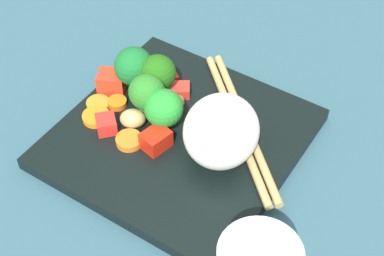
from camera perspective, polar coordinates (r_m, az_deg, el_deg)
name	(u,v)px	position (r cm, az deg, el deg)	size (l,w,h in cm)	color
ground_plane	(180,149)	(64.62, -1.21, -2.03)	(110.00, 110.00, 2.00)	#2E5462
square_plate	(179,138)	(63.33, -1.24, -1.01)	(24.15, 24.15, 1.46)	black
rice_mound	(223,128)	(58.83, 3.07, -0.02)	(8.67, 7.65, 6.70)	white
broccoli_floret_0	(166,106)	(61.78, -2.51, 2.19)	(4.17, 4.17, 4.99)	#74BD50
broccoli_floret_1	(147,93)	(62.70, -4.42, 3.43)	(3.95, 3.95, 5.46)	#64A94E
broccoli_floret_2	(158,73)	(64.92, -3.35, 5.34)	(4.07, 4.07, 5.44)	#83B65F
broccoli_floret_3	(134,67)	(66.08, -5.66, 5.94)	(4.46, 4.46, 5.54)	#73AE45
carrot_slice_0	(96,117)	(64.91, -9.29, 1.07)	(3.04, 3.04, 0.63)	orange
carrot_slice_1	(116,104)	(65.93, -7.43, 2.30)	(2.14, 2.14, 0.72)	orange
carrot_slice_2	(129,140)	(61.98, -6.13, -1.21)	(2.83, 2.83, 0.74)	orange
carrot_slice_3	(98,103)	(66.51, -9.10, 2.37)	(2.64, 2.64, 0.45)	orange
pepper_chunk_0	(112,82)	(67.45, -7.79, 4.46)	(3.06, 2.45, 2.38)	red
pepper_chunk_1	(179,90)	(66.64, -1.26, 3.69)	(2.40, 1.94, 1.28)	red
pepper_chunk_2	(106,124)	(63.23, -8.34, 0.36)	(2.06, 2.25, 1.69)	red
pepper_chunk_3	(168,79)	(67.98, -2.38, 4.73)	(2.28, 1.67, 1.33)	red
pepper_chunk_4	(156,140)	(60.94, -3.53, -1.15)	(2.86, 2.28, 2.02)	red
chicken_piece_0	(174,104)	(64.73, -1.72, 2.35)	(2.62, 1.86, 1.73)	tan
chicken_piece_1	(133,119)	(63.22, -5.77, 0.92)	(2.82, 2.27, 2.05)	tan
chopstick_pair	(241,124)	(63.38, 4.75, 0.39)	(17.26, 16.97, 0.85)	tan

